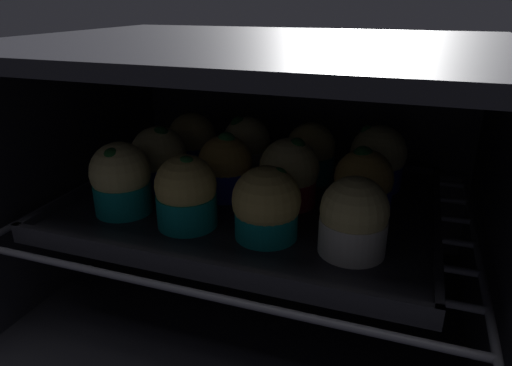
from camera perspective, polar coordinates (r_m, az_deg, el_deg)
The scene contains 15 objects.
oven_cavity at distance 63.39cm, azimuth 1.11°, elevation 0.77°, with size 59.00×47.00×37.00cm.
oven_rack at distance 61.04cm, azimuth -0.18°, elevation -3.56°, with size 54.80×42.00×0.80cm.
baking_tray at distance 61.07cm, azimuth -0.00°, elevation -2.44°, with size 45.70×36.36×2.20cm.
muffin_row0_col0 at distance 58.16cm, azimuth -16.37°, elevation 0.40°, with size 7.34×7.34×8.87cm.
muffin_row0_col1 at distance 53.04cm, azimuth -8.64°, elevation -1.26°, with size 7.09×7.09×8.63cm.
muffin_row0_col2 at distance 50.02cm, azimuth 1.32°, elevation -2.84°, with size 7.58×7.58×8.18cm.
muffin_row0_col3 at distance 47.94cm, azimuth 12.00°, elevation -4.36°, with size 6.99×6.99×8.30cm.
muffin_row1_col0 at distance 65.16cm, azimuth -11.92°, elevation 2.93°, with size 7.65×7.65×8.80cm.
muffin_row1_col1 at distance 60.89cm, azimuth -3.82°, elevation 1.87°, with size 7.20×7.20×8.78cm.
muffin_row1_col2 at distance 58.21cm, azimuth 4.13°, elevation 1.11°, with size 7.62×7.62×8.94cm.
muffin_row1_col3 at distance 56.51cm, azimuth 13.10°, elevation -0.24°, with size 7.03×7.03×8.76cm.
muffin_row2_col0 at distance 73.08cm, azimuth -7.90°, elevation 5.10°, with size 7.43×7.43×8.29cm.
muffin_row2_col1 at distance 68.99cm, azimuth -1.19°, elevation 4.53°, with size 6.98×6.98×8.72cm.
muffin_row2_col2 at distance 66.89cm, azimuth 6.74°, elevation 3.64°, with size 7.06×7.06×8.35cm.
muffin_row2_col3 at distance 65.58cm, azimuth 14.83°, elevation 2.91°, with size 7.66×7.66×8.80cm.
Camera 1 is at (18.56, -29.90, 39.82)cm, focal length 32.29 mm.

